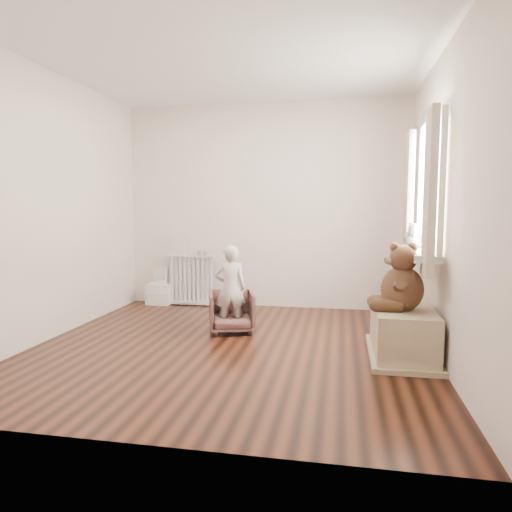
% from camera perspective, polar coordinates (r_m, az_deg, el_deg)
% --- Properties ---
extents(floor, '(3.60, 3.60, 0.01)m').
position_cam_1_polar(floor, '(4.31, -3.13, -11.23)').
color(floor, black).
rests_on(floor, ground).
extents(ceiling, '(3.60, 3.60, 0.01)m').
position_cam_1_polar(ceiling, '(4.32, -3.35, 23.83)').
color(ceiling, white).
rests_on(ceiling, ground).
extents(back_wall, '(3.60, 0.02, 2.60)m').
position_cam_1_polar(back_wall, '(5.88, 1.01, 6.25)').
color(back_wall, white).
rests_on(back_wall, ground).
extents(front_wall, '(3.60, 0.02, 2.60)m').
position_cam_1_polar(front_wall, '(2.41, -13.67, 6.39)').
color(front_wall, white).
rests_on(front_wall, ground).
extents(left_wall, '(0.02, 3.60, 2.60)m').
position_cam_1_polar(left_wall, '(4.87, -24.36, 5.76)').
color(left_wall, white).
rests_on(left_wall, ground).
extents(right_wall, '(0.02, 3.60, 2.60)m').
position_cam_1_polar(right_wall, '(4.08, 22.29, 5.89)').
color(right_wall, white).
rests_on(right_wall, ground).
extents(window, '(0.03, 0.90, 1.10)m').
position_cam_1_polar(window, '(4.37, 21.06, 7.89)').
color(window, white).
rests_on(window, right_wall).
extents(window_sill, '(0.22, 1.10, 0.06)m').
position_cam_1_polar(window_sill, '(4.37, 19.61, 0.32)').
color(window_sill, silver).
rests_on(window_sill, right_wall).
extents(curtain_left, '(0.06, 0.26, 1.30)m').
position_cam_1_polar(curtain_left, '(3.78, 20.92, 7.33)').
color(curtain_left, beige).
rests_on(curtain_left, right_wall).
extents(curtain_right, '(0.06, 0.26, 1.30)m').
position_cam_1_polar(curtain_right, '(4.91, 18.57, 7.03)').
color(curtain_right, beige).
rests_on(curtain_right, right_wall).
extents(radiator, '(0.63, 0.12, 0.67)m').
position_cam_1_polar(radiator, '(6.06, -8.08, -2.45)').
color(radiator, silver).
rests_on(radiator, floor).
extents(paper_doll, '(0.17, 0.02, 0.29)m').
position_cam_1_polar(paper_doll, '(6.06, -9.45, 1.54)').
color(paper_doll, beige).
rests_on(paper_doll, radiator).
extents(tin_a, '(0.10, 0.10, 0.06)m').
position_cam_1_polar(tin_a, '(5.98, -6.86, 0.41)').
color(tin_a, '#A59E8C').
rests_on(tin_a, radiator).
extents(tin_b, '(0.09, 0.09, 0.05)m').
position_cam_1_polar(tin_b, '(5.96, -6.18, 0.33)').
color(tin_b, '#A59E8C').
rests_on(tin_b, radiator).
extents(toy_vanity, '(0.31, 0.22, 0.49)m').
position_cam_1_polar(toy_vanity, '(6.21, -12.01, -3.40)').
color(toy_vanity, silver).
rests_on(toy_vanity, floor).
extents(armchair, '(0.57, 0.58, 0.42)m').
position_cam_1_polar(armchair, '(4.75, -3.08, -6.95)').
color(armchair, '#4F2D2B').
rests_on(armchair, floor).
extents(child, '(0.37, 0.30, 0.88)m').
position_cam_1_polar(child, '(4.65, -3.24, -4.07)').
color(child, beige).
rests_on(child, armchair).
extents(toy_bench, '(0.49, 0.92, 0.43)m').
position_cam_1_polar(toy_bench, '(4.18, 17.84, -9.21)').
color(toy_bench, '#C1B68C').
rests_on(toy_bench, floor).
extents(teddy_bear, '(0.47, 0.37, 0.55)m').
position_cam_1_polar(teddy_bear, '(3.97, 17.84, -3.07)').
color(teddy_bear, '#3A2214').
rests_on(teddy_bear, toy_bench).
extents(plush_cat, '(0.26, 0.33, 0.24)m').
position_cam_1_polar(plush_cat, '(4.63, 19.02, 2.26)').
color(plush_cat, '#68645A').
rests_on(plush_cat, window_sill).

